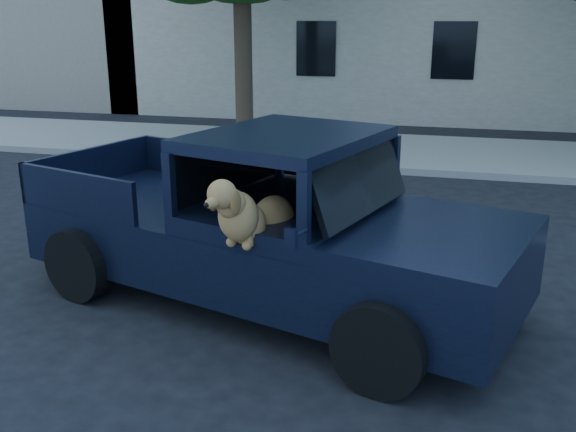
% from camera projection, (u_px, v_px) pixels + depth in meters
% --- Properties ---
extents(ground, '(120.00, 120.00, 0.00)m').
position_uv_depth(ground, '(323.00, 334.00, 6.63)').
color(ground, black).
rests_on(ground, ground).
extents(far_sidewalk, '(60.00, 4.00, 0.15)m').
position_uv_depth(far_sidewalk, '(401.00, 152.00, 15.11)').
color(far_sidewalk, gray).
rests_on(far_sidewalk, ground).
extents(lane_stripes, '(21.60, 0.14, 0.01)m').
position_uv_depth(lane_stripes, '(505.00, 242.00, 9.29)').
color(lane_stripes, silver).
rests_on(lane_stripes, ground).
extents(pickup_truck, '(5.93, 3.68, 1.98)m').
position_uv_depth(pickup_truck, '(259.00, 245.00, 7.25)').
color(pickup_truck, black).
rests_on(pickup_truck, ground).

